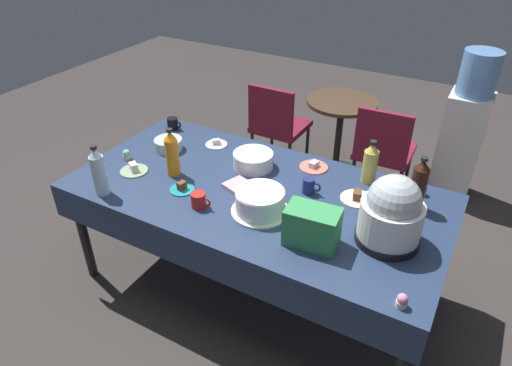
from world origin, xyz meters
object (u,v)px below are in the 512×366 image
Objects in this scene: soda_bottle_orange_juice at (172,154)px; round_cafe_table at (340,124)px; cupcake_cocoa at (127,155)px; soda_bottle_cola at (419,185)px; glass_salad_bowl at (168,144)px; dessert_plate_white at (216,144)px; coffee_mug_red at (199,200)px; coffee_mug_navy at (309,186)px; coffee_mug_black at (173,124)px; soda_bottle_ginger_ale at (370,163)px; soda_bottle_water at (99,172)px; ceramic_snack_bowl at (253,160)px; maroon_chair_left at (277,123)px; maroon_chair_right at (383,148)px; dessert_plate_sage at (134,169)px; slow_cooker at (392,213)px; water_cooler at (463,131)px; frosted_layer_cake at (260,202)px; soda_carton at (312,227)px; potluck_table at (256,199)px; dessert_plate_coral at (314,166)px; cupcake_lemon at (422,190)px; dessert_plate_cream at (357,197)px; dessert_plate_teal at (182,188)px.

round_cafe_table is (0.48, 1.68, -0.40)m from soda_bottle_orange_juice.
soda_bottle_cola reaches higher than cupcake_cocoa.
dessert_plate_white is at bearing 40.20° from glass_salad_bowl.
coffee_mug_navy is at bearing 41.71° from coffee_mug_red.
soda_bottle_orange_juice reaches higher than coffee_mug_black.
soda_bottle_water is at bearing -145.98° from soda_bottle_ginger_ale.
soda_bottle_orange_juice reaches higher than ceramic_snack_bowl.
maroon_chair_left reaches higher than coffee_mug_red.
maroon_chair_right is (1.31, 1.46, -0.29)m from cupcake_cocoa.
glass_salad_bowl is at bearing -116.08° from round_cafe_table.
glass_salad_bowl is 0.34m from dessert_plate_sage.
water_cooler reaches higher than slow_cooker.
frosted_layer_cake is 1.72m from maroon_chair_left.
frosted_layer_cake is at bearing -66.39° from maroon_chair_left.
coffee_mug_red is 1.92m from round_cafe_table.
soda_bottle_ginger_ale is 0.32× the size of maroon_chair_right.
ceramic_snack_bowl is 0.71m from soda_bottle_ginger_ale.
soda_carton reaches higher than round_cafe_table.
soda_bottle_water is at bearing -148.81° from potluck_table.
dessert_plate_coral is 0.80m from coffee_mug_red.
glass_salad_bowl is 0.59× the size of soda_bottle_cola.
ceramic_snack_bowl reaches higher than cupcake_lemon.
cupcake_lemon is (1.00, 0.20, -0.02)m from ceramic_snack_bowl.
frosted_layer_cake reaches higher than coffee_mug_red.
ceramic_snack_bowl is 1.00m from soda_bottle_cola.
dessert_plate_cream is at bearing 41.46° from frosted_layer_cake.
dessert_plate_coral is 1.54× the size of coffee_mug_black.
maroon_chair_left is (0.21, 1.22, -0.30)m from glass_salad_bowl.
slow_cooker is at bearing 8.17° from frosted_layer_cake.
soda_bottle_orange_juice is at bearing -46.00° from glass_salad_bowl.
coffee_mug_black is (-1.78, -0.01, 0.01)m from cupcake_lemon.
dessert_plate_coral is 0.74m from soda_carton.
dessert_plate_white is 0.60m from dessert_plate_sage.
coffee_mug_navy reaches higher than cupcake_cocoa.
coffee_mug_black reaches higher than cupcake_lemon.
soda_carton is 1.69m from maroon_chair_right.
coffee_mug_navy is at bearing -152.57° from cupcake_lemon.
dessert_plate_cream is 0.39m from cupcake_lemon.
dessert_plate_teal is 1.78m from maroon_chair_right.
coffee_mug_black is (-1.77, 0.13, -0.11)m from soda_bottle_cola.
soda_bottle_water reaches higher than coffee_mug_black.
dessert_plate_teal is at bearing -152.70° from cupcake_lemon.
soda_bottle_orange_juice is 2.50× the size of coffee_mug_red.
round_cafe_table is (-0.45, 0.23, 0.01)m from maroon_chair_right.
dessert_plate_coral is 1.25m from maroon_chair_left.
soda_bottle_ginger_ale is at bearing -41.16° from maroon_chair_left.
maroon_chair_right is at bearing 70.25° from coffee_mug_red.
soda_bottle_cola reaches higher than dessert_plate_sage.
frosted_layer_cake is 0.95m from cupcake_lemon.
dessert_plate_teal is 0.45× the size of soda_bottle_cola.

